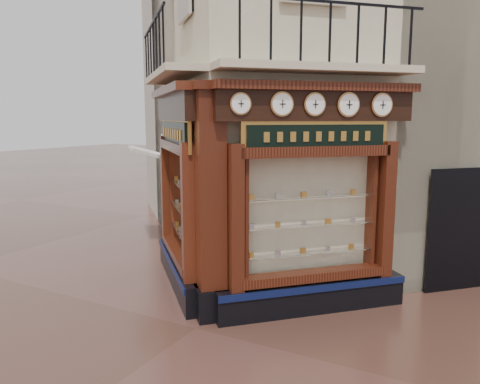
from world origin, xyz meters
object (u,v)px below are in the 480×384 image
Objects in this scene: signboard_left at (175,133)px; corner_pilaster at (211,206)px; clock_d at (348,105)px; clock_b at (282,104)px; clock_c at (315,104)px; awning at (152,245)px; clock_a at (241,104)px; signboard_right at (317,136)px; clock_e at (382,105)px.

corner_pilaster is at bearing -169.75° from signboard_left.
corner_pilaster reaches higher than clock_d.
clock_b is 0.17× the size of signboard_left.
clock_c is 2.97m from signboard_left.
awning is at bearing 111.62° from clock_c.
clock_a is 0.18× the size of signboard_right.
clock_d is at bearing -130.29° from signboard_left.
awning is 0.89× the size of signboard_right.
clock_e is 0.18× the size of signboard_left.
clock_a is at bearing -47.74° from corner_pilaster.
clock_a is 0.85× the size of clock_e.
clock_c is at bearing -180.00° from clock_d.
clock_d is at bearing -12.43° from signboard_right.
clock_c is at bearing -138.03° from signboard_left.
signboard_left is (-2.52, 0.56, -0.52)m from clock_b.
corner_pilaster is 2.12m from signboard_left.
clock_e reaches higher than clock_b.
awning is at bearing 113.03° from signboard_right.
clock_d is 1.01× the size of clock_e.
clock_a is 1.25m from clock_c.
clock_a is at bearing 180.00° from clock_c.
clock_a is 0.68m from clock_b.
clock_a is 0.84× the size of clock_d.
clock_e is at bearing -8.42° from corner_pilaster.
corner_pilaster is 2.12m from signboard_right.
clock_d is 0.21× the size of signboard_right.
awning is at bearing 106.23° from clock_b.
signboard_right reaches higher than awning.
clock_c is 6.85m from awning.
clock_d is (1.89, 1.29, 1.67)m from corner_pilaster.
corner_pilaster is at bearing 169.26° from clock_d.
clock_c reaches higher than clock_a.
corner_pilaster is at bearing 165.42° from clock_c.
clock_a is 2.35m from signboard_left.
clock_a is 0.91× the size of clock_c.
corner_pilaster reaches higher than clock_c.
signboard_left is at bearing 145.79° from clock_e.
clock_a is at bearing -175.36° from signboard_right.
clock_c is 0.54m from signboard_right.
clock_c reaches higher than signboard_right.
clock_b reaches higher than awning.
clock_c is at bearing -134.46° from signboard_right.
clock_a reaches higher than awning.
clock_a reaches higher than signboard_right.
signboard_left is at bearing 135.00° from signboard_right.
awning is (-5.33, 2.31, -3.62)m from clock_c.
clock_e is (1.77, 1.77, -0.00)m from clock_a.
corner_pilaster is 9.71× the size of clock_d.
clock_e is 0.24× the size of awning.
corner_pilaster is 2.84m from clock_d.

